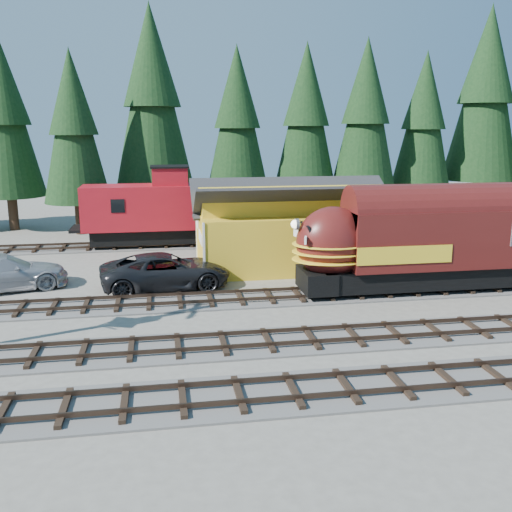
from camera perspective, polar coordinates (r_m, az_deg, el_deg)
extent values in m
plane|color=#6B665B|center=(26.08, 9.53, -6.45)|extent=(120.00, 120.00, 0.00)
cube|color=#4C4947|center=(33.85, 23.51, -2.78)|extent=(68.00, 3.20, 0.08)
cube|color=#38281E|center=(33.22, 24.21, -2.75)|extent=(68.00, 0.08, 0.16)
cube|color=#38281E|center=(34.38, 22.90, -2.13)|extent=(68.00, 0.08, 0.16)
cube|color=#4C4947|center=(42.12, -11.72, 0.95)|extent=(32.00, 3.20, 0.08)
cube|color=#38281E|center=(41.37, -11.76, 1.04)|extent=(32.00, 0.08, 0.16)
cube|color=#38281E|center=(42.78, -11.70, 1.43)|extent=(32.00, 0.08, 0.16)
cube|color=gold|center=(35.38, 4.14, 1.68)|extent=(12.00, 6.00, 3.40)
cube|color=yellow|center=(34.99, 4.20, 5.57)|extent=(11.88, 3.30, 1.44)
cube|color=white|center=(33.40, -5.57, 1.86)|extent=(0.06, 2.40, 0.60)
cone|color=black|center=(51.54, -23.89, 12.69)|extent=(5.70, 5.70, 12.97)
cone|color=black|center=(47.66, -17.78, 12.26)|extent=(5.20, 5.20, 11.85)
cone|color=black|center=(50.61, -10.35, 15.41)|extent=(6.69, 6.69, 15.23)
cone|color=black|center=(50.46, -1.89, 13.44)|extent=(5.52, 5.52, 12.58)
cone|color=black|center=(51.58, 5.04, 13.62)|extent=(5.65, 5.65, 12.86)
cone|color=black|center=(51.82, 10.90, 13.65)|extent=(5.76, 5.76, 13.13)
cone|color=black|center=(55.19, 16.42, 12.78)|extent=(5.46, 5.46, 12.43)
cone|color=black|center=(59.26, 21.98, 14.81)|extent=(7.00, 7.00, 15.95)
cube|color=black|center=(31.97, 18.62, -1.70)|extent=(14.08, 2.52, 1.09)
cube|color=#4E1412|center=(31.93, 20.13, 1.89)|extent=(12.84, 2.96, 2.96)
ellipsoid|color=#4E1412|center=(29.08, 7.65, 1.36)|extent=(3.75, 2.90, 3.66)
sphere|color=white|center=(28.39, 3.93, 3.19)|extent=(0.43, 0.43, 0.43)
cube|color=black|center=(41.93, -9.84, 2.10)|extent=(9.27, 2.39, 1.03)
cube|color=#A4111C|center=(41.60, -9.95, 4.89)|extent=(10.30, 2.99, 3.09)
cube|color=#A4111C|center=(41.37, -8.63, 7.91)|extent=(2.47, 2.27, 1.24)
imported|color=black|center=(30.91, -9.01, -1.50)|extent=(7.25, 4.07, 1.92)
imported|color=#A5A7AD|center=(33.07, -24.12, -1.52)|extent=(7.18, 4.46, 1.94)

